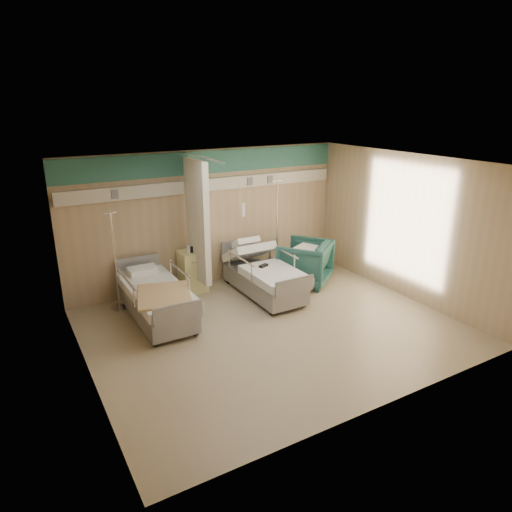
# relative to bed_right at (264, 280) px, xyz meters

# --- Properties ---
(ground) EXTENTS (6.00, 5.00, 0.00)m
(ground) POSITION_rel_bed_right_xyz_m (-0.60, -1.30, -0.32)
(ground) COLOR gray
(ground) RESTS_ON ground
(room_walls) EXTENTS (6.04, 5.04, 2.82)m
(room_walls) POSITION_rel_bed_right_xyz_m (-0.63, -1.05, 1.55)
(room_walls) COLOR tan
(room_walls) RESTS_ON ground
(bed_right) EXTENTS (1.00, 2.16, 0.63)m
(bed_right) POSITION_rel_bed_right_xyz_m (0.00, 0.00, 0.00)
(bed_right) COLOR silver
(bed_right) RESTS_ON ground
(bed_left) EXTENTS (1.00, 2.16, 0.63)m
(bed_left) POSITION_rel_bed_right_xyz_m (-2.20, 0.00, 0.00)
(bed_left) COLOR silver
(bed_left) RESTS_ON ground
(bedside_cabinet) EXTENTS (0.50, 0.48, 0.85)m
(bedside_cabinet) POSITION_rel_bed_right_xyz_m (-1.15, 0.90, 0.11)
(bedside_cabinet) COLOR #DEDB8B
(bedside_cabinet) RESTS_ON ground
(visitor_armchair) EXTENTS (1.40, 1.40, 0.92)m
(visitor_armchair) POSITION_rel_bed_right_xyz_m (1.08, 0.11, 0.15)
(visitor_armchair) COLOR #1F4F49
(visitor_armchair) RESTS_ON ground
(waffle_blanket) EXTENTS (0.71, 0.69, 0.06)m
(waffle_blanket) POSITION_rel_bed_right_xyz_m (1.08, 0.05, 0.64)
(waffle_blanket) COLOR white
(waffle_blanket) RESTS_ON visitor_armchair
(iv_stand_right) EXTENTS (0.38, 0.38, 2.15)m
(iv_stand_right) POSITION_rel_bed_right_xyz_m (0.76, 0.74, 0.12)
(iv_stand_right) COLOR silver
(iv_stand_right) RESTS_ON ground
(iv_stand_left) EXTENTS (0.33, 0.33, 1.86)m
(iv_stand_left) POSITION_rel_bed_right_xyz_m (-2.68, 0.79, 0.07)
(iv_stand_left) COLOR silver
(iv_stand_left) RESTS_ON ground
(call_remote) EXTENTS (0.21, 0.15, 0.04)m
(call_remote) POSITION_rel_bed_right_xyz_m (-0.05, -0.07, 0.34)
(call_remote) COLOR black
(call_remote) RESTS_ON bed_right
(tan_blanket) EXTENTS (1.10, 1.26, 0.04)m
(tan_blanket) POSITION_rel_bed_right_xyz_m (-2.21, -0.46, 0.33)
(tan_blanket) COLOR tan
(tan_blanket) RESTS_ON bed_left
(toiletry_bag) EXTENTS (0.23, 0.15, 0.12)m
(toiletry_bag) POSITION_rel_bed_right_xyz_m (-1.10, 0.88, 0.60)
(toiletry_bag) COLOR black
(toiletry_bag) RESTS_ON bedside_cabinet
(white_cup) EXTENTS (0.10, 0.10, 0.13)m
(white_cup) POSITION_rel_bed_right_xyz_m (-1.21, 0.88, 0.60)
(white_cup) COLOR white
(white_cup) RESTS_ON bedside_cabinet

